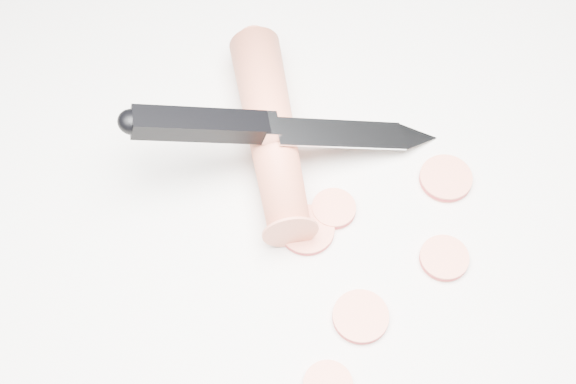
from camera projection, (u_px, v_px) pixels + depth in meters
ground at (359, 210)px, 0.60m from camera, size 2.40×2.40×0.00m
carrot at (271, 131)px, 0.61m from camera, size 0.11×0.17×0.04m
carrot_slice_0 at (446, 178)px, 0.61m from camera, size 0.04×0.04×0.01m
carrot_slice_1 at (334, 209)px, 0.59m from camera, size 0.03×0.03×0.01m
carrot_slice_2 at (307, 230)px, 0.59m from camera, size 0.04×0.04×0.01m
carrot_slice_3 at (361, 317)px, 0.55m from camera, size 0.04×0.04×0.01m
carrot_slice_4 at (444, 258)px, 0.57m from camera, size 0.04×0.04×0.01m
kitchen_knife at (288, 126)px, 0.59m from camera, size 0.23×0.13×0.08m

